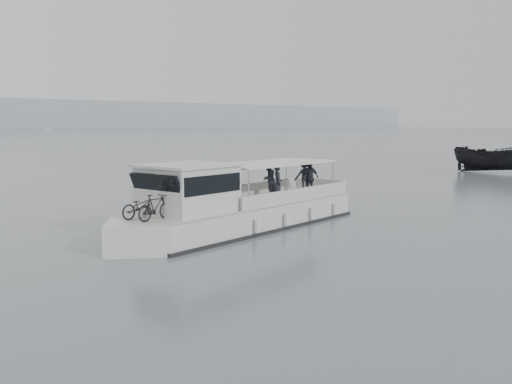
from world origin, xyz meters
TOP-DOWN VIEW (x-y plane):
  - ground at (0.00, 0.00)m, footprint 1400.00×1400.00m
  - tour_boat at (1.87, -2.90)m, footprint 14.31×6.02m
  - dark_motorboat at (39.94, 5.93)m, footprint 4.48×7.48m

SIDE VIEW (x-z plane):
  - ground at x=0.00m, z-range 0.00..0.00m
  - tour_boat at x=1.87m, z-range -2.01..3.97m
  - dark_motorboat at x=39.94m, z-range 0.00..2.71m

